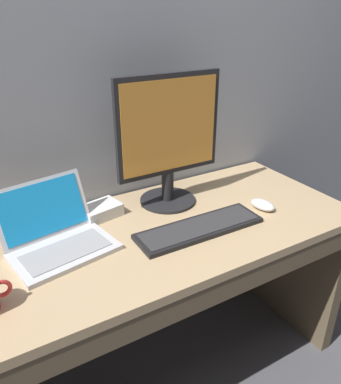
# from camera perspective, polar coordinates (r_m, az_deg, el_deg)

# --- Properties ---
(ground_plane) EXTENTS (14.00, 14.00, 0.00)m
(ground_plane) POSITION_cam_1_polar(r_m,az_deg,el_deg) (1.95, -1.66, -24.76)
(ground_plane) COLOR #4C4C51
(desk) EXTENTS (1.57, 0.68, 0.76)m
(desk) POSITION_cam_1_polar(r_m,az_deg,el_deg) (1.58, -1.70, -13.00)
(desk) COLOR tan
(desk) RESTS_ON ground
(laptop_silver) EXTENTS (0.38, 0.34, 0.21)m
(laptop_silver) POSITION_cam_1_polar(r_m,az_deg,el_deg) (1.37, -16.33, -6.67)
(laptop_silver) COLOR silver
(laptop_silver) RESTS_ON desk
(external_monitor) EXTENTS (0.45, 0.24, 0.53)m
(external_monitor) POSITION_cam_1_polar(r_m,az_deg,el_deg) (1.53, -0.27, 7.79)
(external_monitor) COLOR black
(external_monitor) RESTS_ON desk
(wired_keyboard) EXTENTS (0.49, 0.15, 0.02)m
(wired_keyboard) POSITION_cam_1_polar(r_m,az_deg,el_deg) (1.44, 4.32, -5.33)
(wired_keyboard) COLOR black
(wired_keyboard) RESTS_ON desk
(computer_mouse) EXTENTS (0.09, 0.12, 0.04)m
(computer_mouse) POSITION_cam_1_polar(r_m,az_deg,el_deg) (1.62, 13.52, -1.86)
(computer_mouse) COLOR white
(computer_mouse) RESTS_ON desk
(external_drive_box) EXTENTS (0.17, 0.14, 0.05)m
(external_drive_box) POSITION_cam_1_polar(r_m,az_deg,el_deg) (1.55, -10.34, -2.73)
(external_drive_box) COLOR silver
(external_drive_box) RESTS_ON desk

